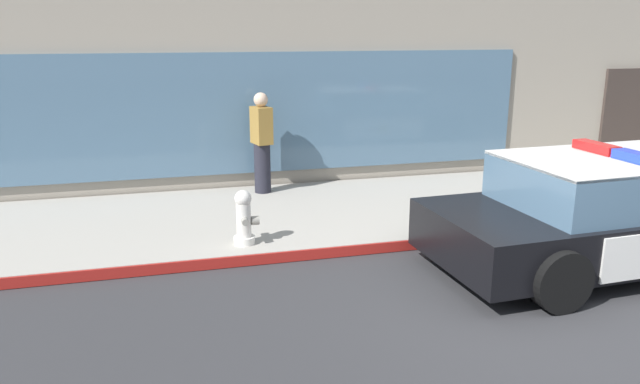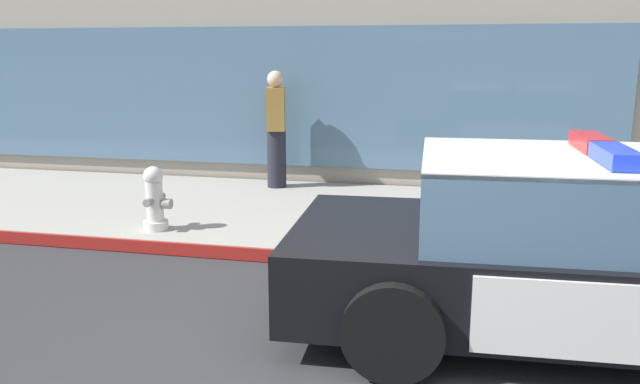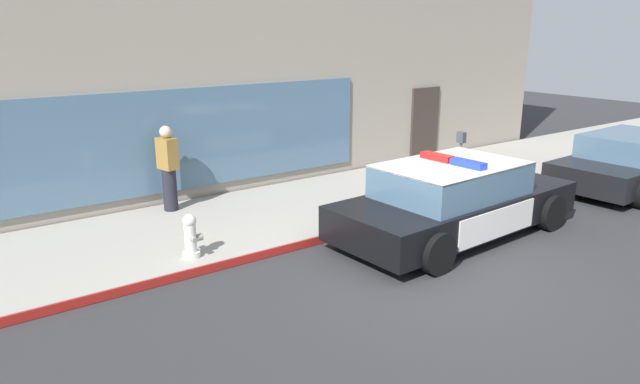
# 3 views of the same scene
# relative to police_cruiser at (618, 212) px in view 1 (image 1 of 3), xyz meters

# --- Properties ---
(ground) EXTENTS (48.00, 48.00, 0.00)m
(ground) POSITION_rel_police_cruiser_xyz_m (-1.63, -1.17, -0.68)
(ground) COLOR #303033
(sidewalk) EXTENTS (48.00, 3.42, 0.15)m
(sidewalk) POSITION_rel_police_cruiser_xyz_m (-1.63, 2.80, -0.61)
(sidewalk) COLOR #A39E93
(sidewalk) RESTS_ON ground
(curb_red_paint) EXTENTS (28.80, 0.04, 0.14)m
(curb_red_paint) POSITION_rel_police_cruiser_xyz_m (-1.63, 1.08, -0.61)
(curb_red_paint) COLOR maroon
(curb_red_paint) RESTS_ON ground
(police_cruiser) EXTENTS (4.98, 2.30, 1.49)m
(police_cruiser) POSITION_rel_police_cruiser_xyz_m (0.00, 0.00, 0.00)
(police_cruiser) COLOR black
(police_cruiser) RESTS_ON ground
(fire_hydrant) EXTENTS (0.34, 0.39, 0.73)m
(fire_hydrant) POSITION_rel_police_cruiser_xyz_m (-4.47, 1.50, -0.18)
(fire_hydrant) COLOR silver
(fire_hydrant) RESTS_ON sidewalk
(pedestrian_on_sidewalk) EXTENTS (0.35, 0.45, 1.71)m
(pedestrian_on_sidewalk) POSITION_rel_police_cruiser_xyz_m (-3.79, 4.04, 0.33)
(pedestrian_on_sidewalk) COLOR #23232D
(pedestrian_on_sidewalk) RESTS_ON sidewalk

